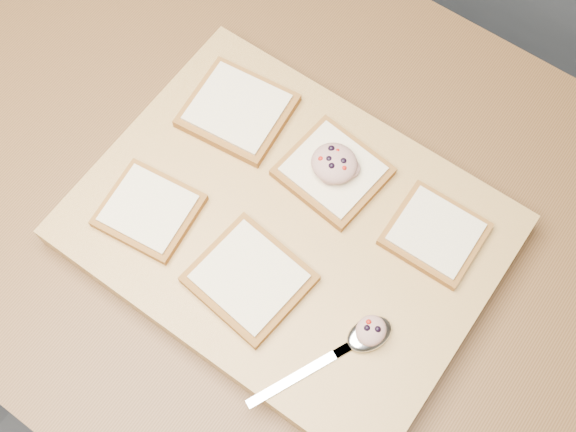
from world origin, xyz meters
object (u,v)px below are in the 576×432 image
cutting_board (288,230)px  bread_far_center (333,171)px  spoon (359,340)px  tuna_salad_dollop (334,163)px

cutting_board → bread_far_center: bearing=85.5°
cutting_board → spoon: 0.17m
spoon → tuna_salad_dollop: bearing=131.9°
spoon → bread_far_center: bearing=132.0°
cutting_board → tuna_salad_dollop: (0.01, 0.09, 0.05)m
bread_far_center → tuna_salad_dollop: (0.00, 0.00, 0.02)m
bread_far_center → tuna_salad_dollop: bearing=45.2°
bread_far_center → spoon: bread_far_center is taller
cutting_board → tuna_salad_dollop: bearing=85.4°
tuna_salad_dollop → spoon: (0.14, -0.16, -0.03)m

